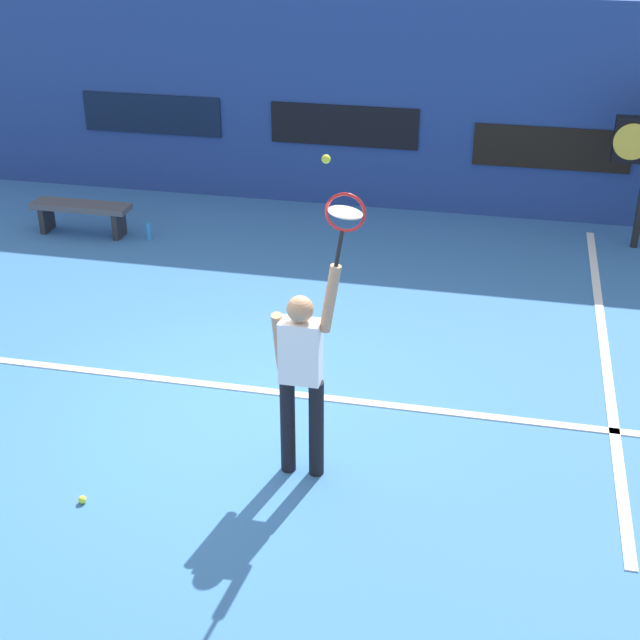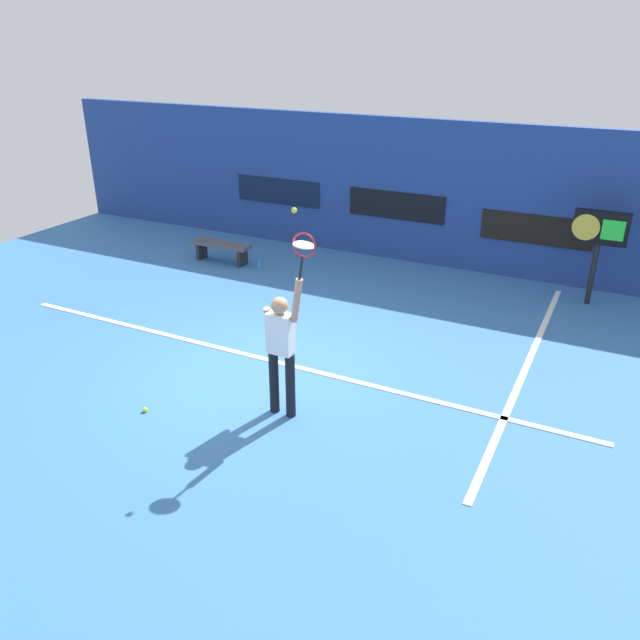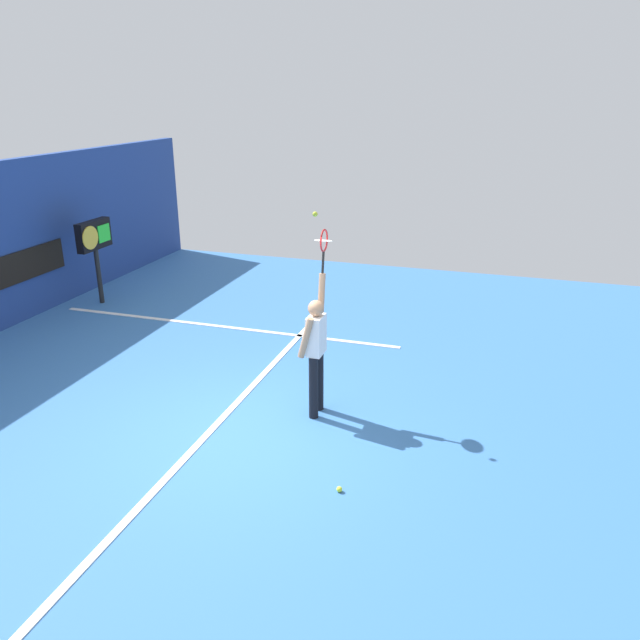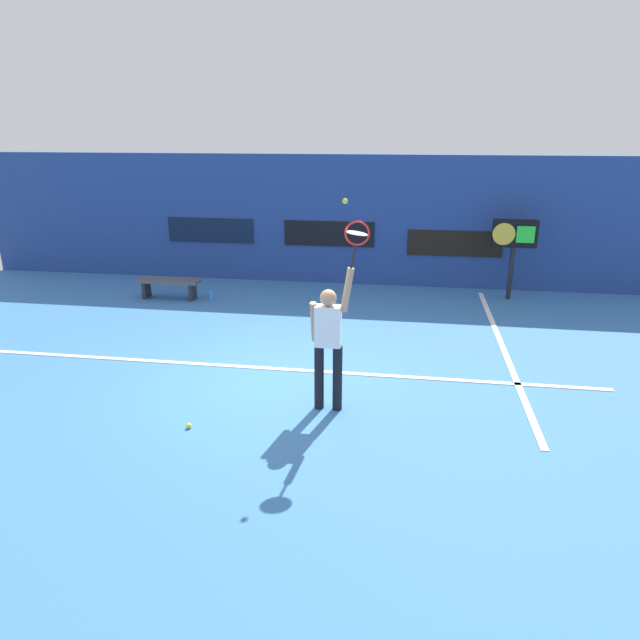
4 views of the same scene
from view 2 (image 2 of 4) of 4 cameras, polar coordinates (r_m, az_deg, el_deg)
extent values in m
plane|color=#3870B2|center=(9.67, -5.83, -4.67)|extent=(18.00, 18.00, 0.00)
cube|color=navy|center=(14.22, 7.12, 11.54)|extent=(18.00, 0.20, 3.09)
cube|color=black|center=(14.18, 6.88, 10.21)|extent=(2.20, 0.03, 0.60)
cube|color=#0C1933|center=(15.43, -3.82, 11.52)|extent=(2.20, 0.03, 0.60)
cube|color=black|center=(13.54, 18.92, 7.71)|extent=(2.20, 0.03, 0.60)
cube|color=white|center=(9.96, -4.60, -3.64)|extent=(10.00, 0.10, 0.01)
cube|color=white|center=(10.25, 18.11, -4.04)|extent=(0.10, 7.00, 0.01)
cylinder|color=black|center=(8.47, -4.17, -5.54)|extent=(0.13, 0.13, 0.92)
cylinder|color=black|center=(8.36, -2.69, -5.93)|extent=(0.13, 0.13, 0.92)
cube|color=white|center=(8.07, -3.59, -1.21)|extent=(0.34, 0.20, 0.55)
sphere|color=tan|center=(7.92, -3.67, 1.30)|extent=(0.22, 0.22, 0.22)
cylinder|color=tan|center=(7.76, -2.13, 1.77)|extent=(0.18, 0.09, 0.59)
cylinder|color=tan|center=(8.22, -4.53, -0.57)|extent=(0.09, 0.23, 0.58)
cylinder|color=black|center=(7.57, -1.73, 4.72)|extent=(0.08, 0.03, 0.30)
torus|color=red|center=(7.46, -1.45, 6.78)|extent=(0.36, 0.02, 0.36)
cylinder|color=silver|center=(7.46, -1.45, 6.78)|extent=(0.26, 0.27, 0.04)
sphere|color=#CCE033|center=(7.49, -2.35, 9.87)|extent=(0.07, 0.07, 0.07)
cylinder|color=black|center=(12.86, 23.35, 3.84)|extent=(0.10, 0.10, 1.18)
cube|color=black|center=(12.60, 24.02, 7.63)|extent=(0.95, 0.18, 0.60)
cylinder|color=gold|center=(12.51, 22.86, 7.72)|extent=(0.48, 0.02, 0.48)
cube|color=#26D833|center=(12.50, 24.93, 7.34)|extent=(0.38, 0.02, 0.36)
cube|color=#4C4C51|center=(14.29, -8.92, 6.76)|extent=(1.40, 0.36, 0.08)
cube|color=#262628|center=(14.67, -10.63, 6.18)|extent=(0.08, 0.32, 0.37)
cube|color=#262628|center=(14.06, -7.01, 5.61)|extent=(0.08, 0.32, 0.37)
cylinder|color=#338CD8|center=(13.86, -5.49, 5.11)|extent=(0.07, 0.07, 0.24)
sphere|color=#CCE033|center=(8.97, -15.51, -7.81)|extent=(0.07, 0.07, 0.07)
camera|label=1|loc=(2.19, -68.28, 13.26)|focal=51.32mm
camera|label=3|loc=(11.83, -46.41, 15.54)|focal=34.95mm
camera|label=4|loc=(3.02, -70.32, -13.69)|focal=31.97mm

